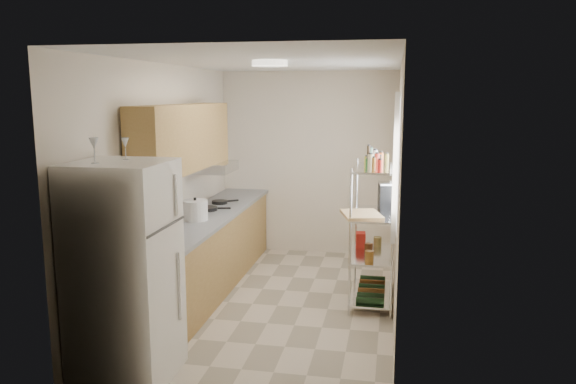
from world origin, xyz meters
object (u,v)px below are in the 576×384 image
(rice_cooker, at_px, (195,210))
(cutting_board, at_px, (361,215))
(frying_pan_large, at_px, (207,209))
(espresso_machine, at_px, (386,195))
(refrigerator, at_px, (125,272))

(rice_cooker, relative_size, cutting_board, 0.57)
(frying_pan_large, bearing_deg, rice_cooker, -99.17)
(rice_cooker, bearing_deg, espresso_machine, 14.51)
(rice_cooker, height_order, frying_pan_large, rice_cooker)
(refrigerator, relative_size, rice_cooker, 6.40)
(espresso_machine, bearing_deg, rice_cooker, -173.95)
(rice_cooker, xyz_separation_m, cutting_board, (1.83, 0.03, 0.02))
(refrigerator, height_order, frying_pan_large, refrigerator)
(refrigerator, relative_size, espresso_machine, 6.08)
(espresso_machine, bearing_deg, cutting_board, -124.50)
(frying_pan_large, height_order, cutting_board, cutting_board)
(refrigerator, height_order, espresso_machine, refrigerator)
(frying_pan_large, bearing_deg, espresso_machine, -13.19)
(rice_cooker, relative_size, espresso_machine, 0.95)
(refrigerator, relative_size, frying_pan_large, 7.36)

